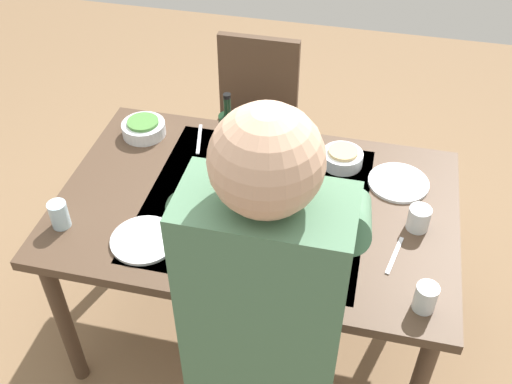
{
  "coord_description": "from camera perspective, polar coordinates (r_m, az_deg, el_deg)",
  "views": [
    {
      "loc": [
        -0.37,
        1.59,
        2.27
      ],
      "look_at": [
        0.0,
        0.0,
        0.81
      ],
      "focal_mm": 42.41,
      "sensor_mm": 36.0,
      "label": 1
    }
  ],
  "objects": [
    {
      "name": "chair_near",
      "position": [
        3.05,
        -0.18,
        7.05
      ],
      "size": [
        0.4,
        0.4,
        0.91
      ],
      "color": "#352114",
      "rests_on": "ground_plane"
    },
    {
      "name": "dining_table",
      "position": [
        2.27,
        -0.0,
        -2.4
      ],
      "size": [
        1.46,
        0.94,
        0.76
      ],
      "color": "#4C3828",
      "rests_on": "ground_plane"
    },
    {
      "name": "water_cup_near_left",
      "position": [
        1.93,
        15.7,
        -9.56
      ],
      "size": [
        0.07,
        0.07,
        0.09
      ],
      "primitive_type": "cylinder",
      "color": "silver",
      "rests_on": "dining_table"
    },
    {
      "name": "dinner_plate_near",
      "position": [
        2.11,
        -10.53,
        -4.46
      ],
      "size": [
        0.23,
        0.23,
        0.01
      ],
      "primitive_type": "cylinder",
      "color": "silver",
      "rests_on": "dining_table"
    },
    {
      "name": "dinner_plate_far",
      "position": [
        2.36,
        13.29,
        0.87
      ],
      "size": [
        0.23,
        0.23,
        0.01
      ],
      "primitive_type": "cylinder",
      "color": "silver",
      "rests_on": "dining_table"
    },
    {
      "name": "side_bowl_salad",
      "position": [
        2.57,
        -10.55,
        5.98
      ],
      "size": [
        0.18,
        0.18,
        0.07
      ],
      "color": "silver",
      "rests_on": "dining_table"
    },
    {
      "name": "water_cup_near_right",
      "position": [
        2.21,
        -18.08,
        -2.04
      ],
      "size": [
        0.07,
        0.07,
        0.1
      ],
      "primitive_type": "cylinder",
      "color": "silver",
      "rests_on": "dining_table"
    },
    {
      "name": "water_cup_far_right",
      "position": [
        2.17,
        15.11,
        -2.34
      ],
      "size": [
        0.08,
        0.08,
        0.09
      ],
      "primitive_type": "cylinder",
      "color": "silver",
      "rests_on": "dining_table"
    },
    {
      "name": "wine_bottle",
      "position": [
        2.36,
        -2.62,
        5.39
      ],
      "size": [
        0.07,
        0.07,
        0.3
      ],
      "color": "black",
      "rests_on": "dining_table"
    },
    {
      "name": "person_server",
      "position": [
        1.57,
        0.87,
        -14.39
      ],
      "size": [
        0.42,
        0.61,
        1.69
      ],
      "color": "#2D2D38",
      "rests_on": "ground_plane"
    },
    {
      "name": "serving_bowl_pasta",
      "position": [
        2.14,
        1.06,
        -1.87
      ],
      "size": [
        0.3,
        0.3,
        0.07
      ],
      "color": "silver",
      "rests_on": "dining_table"
    },
    {
      "name": "table_fork",
      "position": [
        2.08,
        12.94,
        -5.84
      ],
      "size": [
        0.05,
        0.18,
        0.0
      ],
      "primitive_type": "cube",
      "rotation": [
        0.0,
        0.0,
        -0.22
      ],
      "color": "silver",
      "rests_on": "dining_table"
    },
    {
      "name": "water_cup_far_left",
      "position": [
        1.93,
        3.88,
        -7.54
      ],
      "size": [
        0.08,
        0.08,
        0.1
      ],
      "primitive_type": "cylinder",
      "color": "silver",
      "rests_on": "dining_table"
    },
    {
      "name": "ground_plane",
      "position": [
        2.79,
        -0.0,
        -12.51
      ],
      "size": [
        6.0,
        6.0,
        0.0
      ],
      "primitive_type": "plane",
      "color": "#846647"
    },
    {
      "name": "side_bowl_bread",
      "position": [
        2.39,
        8.16,
        3.26
      ],
      "size": [
        0.16,
        0.16,
        0.07
      ],
      "color": "silver",
      "rests_on": "dining_table"
    },
    {
      "name": "wine_glass_left",
      "position": [
        2.37,
        1.06,
        5.52
      ],
      "size": [
        0.07,
        0.07,
        0.15
      ],
      "color": "white",
      "rests_on": "dining_table"
    },
    {
      "name": "table_knife",
      "position": [
        2.53,
        -5.38,
        5.0
      ],
      "size": [
        0.06,
        0.2,
        0.0
      ],
      "primitive_type": "cube",
      "rotation": [
        0.0,
        0.0,
        0.24
      ],
      "color": "silver",
      "rests_on": "dining_table"
    }
  ]
}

